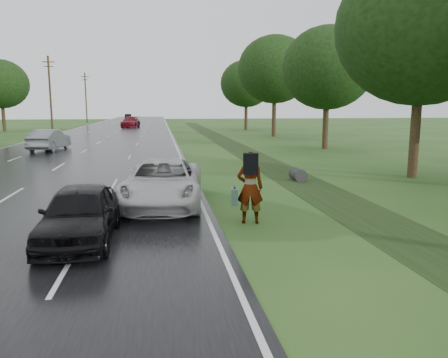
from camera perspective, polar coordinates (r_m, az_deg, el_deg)
name	(u,v)px	position (r m, az deg, el deg)	size (l,w,h in m)	color
road	(113,134)	(53.89, -14.26, 5.72)	(14.00, 180.00, 0.04)	black
edge_stripe_east	(170,133)	(53.63, -7.03, 5.95)	(0.12, 180.00, 0.01)	silver
edge_stripe_west	(54,134)	(54.98, -21.30, 5.47)	(0.12, 180.00, 0.01)	silver
center_line	(113,134)	(53.89, -14.26, 5.75)	(0.12, 180.00, 0.01)	silver
drainage_ditch	(256,157)	(28.08, 4.14, 2.85)	(2.20, 120.00, 0.56)	black
utility_pole_far	(50,92)	(65.21, -21.76, 10.50)	(1.60, 0.26, 10.00)	#331E15
utility_pole_distant	(86,97)	(94.67, -17.60, 10.20)	(1.60, 0.26, 10.00)	#331E15
tree_east_b	(422,28)	(22.11, 24.50, 17.56)	(7.60, 7.60, 10.11)	#331E15
tree_east_c	(328,68)	(35.06, 13.38, 13.92)	(7.00, 7.00, 9.29)	#331E15
tree_east_d	(275,69)	(48.29, 6.65, 14.02)	(8.00, 8.00, 10.76)	#331E15
tree_east_f	(246,84)	(61.79, 2.92, 12.33)	(7.20, 7.20, 9.62)	#331E15
tree_west_f	(1,84)	(64.82, -27.13, 10.98)	(7.00, 7.00, 9.29)	#331E15
pedestrian	(249,187)	(12.20, 3.30, -1.00)	(0.95, 0.92, 2.03)	#A5998C
white_pickup	(163,183)	(14.45, -7.99, -0.47)	(2.48, 5.38, 1.49)	silver
dark_sedan	(80,214)	(10.99, -18.31, -4.33)	(1.62, 4.04, 1.38)	black
silver_sedan	(49,140)	(34.92, -21.86, 4.78)	(1.65, 4.74, 1.56)	#92959A
far_car_red	(131,122)	(70.76, -12.10, 7.31)	(2.32, 5.72, 1.66)	maroon
far_car_dark	(128,117)	(108.37, -12.41, 7.92)	(1.53, 4.39, 1.45)	black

